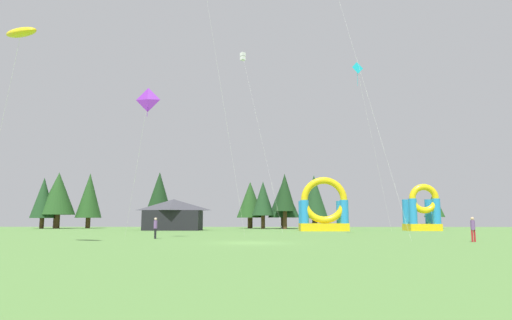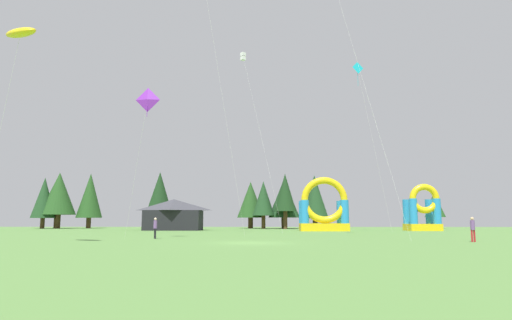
{
  "view_description": "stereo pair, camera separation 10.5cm",
  "coord_description": "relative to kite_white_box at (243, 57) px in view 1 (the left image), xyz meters",
  "views": [
    {
      "loc": [
        0.86,
        -28.57,
        1.52
      ],
      "look_at": [
        0.0,
        14.54,
        7.41
      ],
      "focal_mm": 30.49,
      "sensor_mm": 36.0,
      "label": 1
    },
    {
      "loc": [
        0.97,
        -28.57,
        1.52
      ],
      "look_at": [
        0.0,
        14.54,
        7.41
      ],
      "focal_mm": 30.49,
      "sensor_mm": 36.0,
      "label": 2
    }
  ],
  "objects": [
    {
      "name": "inflatable_red_slide",
      "position": [
        23.93,
        3.76,
        -20.47
      ],
      "size": [
        4.12,
        3.72,
        6.18
      ],
      "color": "yellow",
      "rests_on": "ground_plane"
    },
    {
      "name": "tree_row_9",
      "position": [
        31.41,
        19.03,
        -18.89
      ],
      "size": [
        3.36,
        3.36,
        6.09
      ],
      "color": "#4C331E",
      "rests_on": "ground_plane"
    },
    {
      "name": "kite_purple_diamond",
      "position": [
        -6.44,
        -22.01,
        -12.03
      ],
      "size": [
        2.82,
        2.57,
        11.53
      ],
      "color": "purple",
      "rests_on": "ground_plane"
    },
    {
      "name": "kite_white_box",
      "position": [
        0.0,
        0.0,
        0.0
      ],
      "size": [
        5.27,
        6.15,
        23.49
      ],
      "color": "white",
      "rests_on": "ground_plane"
    },
    {
      "name": "tree_row_5",
      "position": [
        2.55,
        16.22,
        -17.96
      ],
      "size": [
        3.6,
        3.6,
        7.73
      ],
      "color": "#4C331E",
      "rests_on": "ground_plane"
    },
    {
      "name": "tree_row_1",
      "position": [
        -31.95,
        17.27,
        -17.04
      ],
      "size": [
        5.72,
        5.72,
        9.39
      ],
      "color": "#4C331E",
      "rests_on": "ground_plane"
    },
    {
      "name": "tree_row_3",
      "position": [
        -13.92,
        13.44,
        -17.18
      ],
      "size": [
        4.08,
        4.08,
        9.02
      ],
      "color": "#4C331E",
      "rests_on": "ground_plane"
    },
    {
      "name": "tree_row_7",
      "position": [
        6.05,
        14.55,
        -17.09
      ],
      "size": [
        3.5,
        3.5,
        8.82
      ],
      "color": "#4C331E",
      "rests_on": "ground_plane"
    },
    {
      "name": "tree_row_8",
      "position": [
        11.1,
        17.56,
        -17.59
      ],
      "size": [
        4.48,
        4.48,
        8.87
      ],
      "color": "#4C331E",
      "rests_on": "ground_plane"
    },
    {
      "name": "kite_cyan_diamond",
      "position": [
        15.36,
        1.52,
        -1.33
      ],
      "size": [
        3.96,
        1.93,
        22.26
      ],
      "color": "#19B7CC",
      "rests_on": "ground_plane"
    },
    {
      "name": "tree_row_2",
      "position": [
        -27.31,
        18.91,
        -17.28
      ],
      "size": [
        4.31,
        4.31,
        9.39
      ],
      "color": "#4C331E",
      "rests_on": "ground_plane"
    },
    {
      "name": "person_far_side",
      "position": [
        -5.8,
        -20.68,
        -21.85
      ],
      "size": [
        0.39,
        0.39,
        1.65
      ],
      "rotation": [
        0.0,
        0.0,
        2.16
      ],
      "color": "black",
      "rests_on": "ground_plane"
    },
    {
      "name": "ground_plane",
      "position": [
        1.97,
        -26.6,
        -22.83
      ],
      "size": [
        120.0,
        120.0,
        0.0
      ],
      "primitive_type": "plane",
      "color": "#5B8C42"
    },
    {
      "name": "inflatable_yellow_castle",
      "position": [
        10.51,
        2.03,
        -20.37
      ],
      "size": [
        6.19,
        3.92,
        6.96
      ],
      "color": "yellow",
      "rests_on": "ground_plane"
    },
    {
      "name": "tree_row_0",
      "position": [
        -33.93,
        16.33,
        -17.78
      ],
      "size": [
        3.87,
        3.87,
        8.44
      ],
      "color": "#4C331E",
      "rests_on": "ground_plane"
    },
    {
      "name": "kite_yellow_parafoil",
      "position": [
        -11.9,
        -30.48,
        -10.1
      ],
      "size": [
        4.19,
        2.78,
        13.33
      ],
      "color": "yellow",
      "rests_on": "ground_plane"
    },
    {
      "name": "person_midfield",
      "position": [
        16.95,
        -25.12,
        -21.84
      ],
      "size": [
        0.31,
        0.31,
        1.67
      ],
      "rotation": [
        0.0,
        0.0,
        3.07
      ],
      "color": "#B21E26",
      "rests_on": "ground_plane"
    },
    {
      "name": "tree_row_4",
      "position": [
        0.35,
        18.81,
        -18.03
      ],
      "size": [
        4.55,
        4.55,
        7.89
      ],
      "color": "#4C331E",
      "rests_on": "ground_plane"
    },
    {
      "name": "tree_row_6",
      "position": [
        5.98,
        17.58,
        -17.88
      ],
      "size": [
        5.22,
        5.22,
        8.16
      ],
      "color": "#4C331E",
      "rests_on": "ground_plane"
    },
    {
      "name": "festival_tent",
      "position": [
        -9.97,
        5.77,
        -20.68
      ],
      "size": [
        7.69,
        4.49,
        4.31
      ],
      "color": "black",
      "rests_on": "ground_plane"
    }
  ]
}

